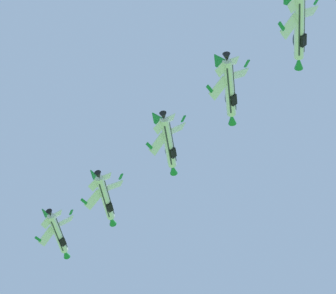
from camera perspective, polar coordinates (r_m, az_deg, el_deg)
name	(u,v)px	position (r m, az deg, el deg)	size (l,w,h in m)	color
fighter_jet_lead	(58,234)	(141.58, -9.98, -7.85)	(8.91, 15.16, 7.40)	silver
fighter_jet_left_wing	(106,199)	(130.64, -5.72, -4.73)	(9.25, 15.16, 6.60)	silver
fighter_jet_right_wing	(169,144)	(120.67, 0.05, 0.29)	(8.92, 15.16, 7.36)	silver
fighter_jet_left_outer	(229,90)	(113.74, 5.62, 5.23)	(9.18, 15.16, 6.79)	silver
fighter_jet_right_outer	(299,29)	(108.80, 11.86, 10.48)	(9.03, 15.16, 7.14)	silver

